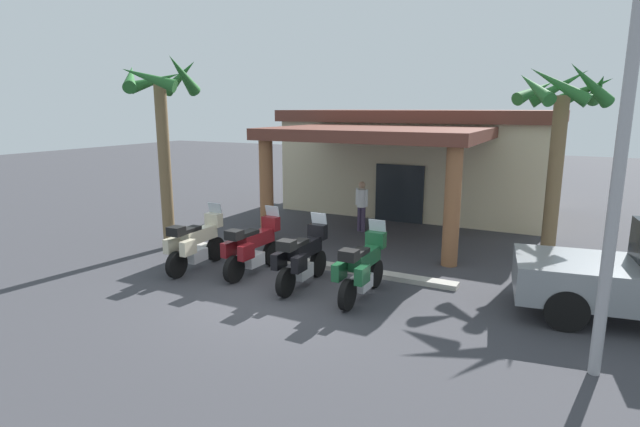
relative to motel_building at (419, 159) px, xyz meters
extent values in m
plane|color=#38383D|center=(0.01, -10.73, -2.09)|extent=(80.00, 80.00, 0.00)
cube|color=beige|center=(0.00, 0.29, -0.30)|extent=(10.04, 5.31, 3.58)
cube|color=#1E2328|center=(0.01, -2.41, -1.04)|extent=(1.80, 0.11, 2.10)
cube|color=brown|center=(0.02, -4.78, 1.23)|extent=(6.55, 4.88, 0.35)
cylinder|color=brown|center=(-2.84, -6.82, -0.52)|extent=(0.42, 0.42, 3.15)
cylinder|color=brown|center=(2.89, -6.80, -0.52)|extent=(0.42, 0.42, 3.15)
cube|color=brown|center=(0.00, 0.29, 1.71)|extent=(10.44, 5.72, 0.44)
cylinder|color=black|center=(-2.88, -9.33, -1.76)|extent=(0.16, 0.66, 0.66)
cylinder|color=black|center=(-2.83, -10.88, -1.76)|extent=(0.16, 0.66, 0.66)
cube|color=silver|center=(-2.86, -10.13, -1.72)|extent=(0.34, 0.57, 0.32)
cube|color=beige|center=(-2.86, -9.98, -1.21)|extent=(0.34, 1.16, 0.34)
cube|color=black|center=(-2.85, -10.33, -0.99)|extent=(0.30, 0.61, 0.10)
cube|color=beige|center=(-2.88, -9.35, -0.94)|extent=(0.45, 0.25, 0.36)
cube|color=#B2BCC6|center=(-2.88, -9.27, -0.66)|extent=(0.40, 0.13, 0.36)
cube|color=beige|center=(-3.10, -10.74, -1.33)|extent=(0.19, 0.45, 0.36)
cube|color=beige|center=(-2.58, -10.72, -1.33)|extent=(0.19, 0.45, 0.36)
cube|color=black|center=(-2.83, -10.83, -0.92)|extent=(0.37, 0.33, 0.22)
cylinder|color=black|center=(-1.29, -8.97, -1.76)|extent=(0.17, 0.67, 0.66)
cylinder|color=black|center=(-1.36, -10.52, -1.76)|extent=(0.17, 0.67, 0.66)
cube|color=silver|center=(-1.33, -9.77, -1.72)|extent=(0.35, 0.57, 0.32)
cube|color=maroon|center=(-1.32, -9.62, -1.21)|extent=(0.36, 1.16, 0.34)
cube|color=black|center=(-1.34, -9.97, -0.99)|extent=(0.31, 0.61, 0.10)
cube|color=maroon|center=(-1.29, -8.99, -0.94)|extent=(0.45, 0.26, 0.36)
cube|color=#B2BCC6|center=(-1.28, -8.91, -0.66)|extent=(0.41, 0.14, 0.36)
cube|color=maroon|center=(-1.61, -10.36, -1.33)|extent=(0.20, 0.45, 0.36)
cube|color=maroon|center=(-1.09, -10.38, -1.33)|extent=(0.20, 0.45, 0.36)
cube|color=black|center=(-1.36, -10.47, -0.92)|extent=(0.38, 0.34, 0.22)
cylinder|color=black|center=(0.20, -9.18, -1.76)|extent=(0.14, 0.66, 0.66)
cylinder|color=black|center=(0.21, -10.73, -1.76)|extent=(0.14, 0.66, 0.66)
cube|color=silver|center=(0.20, -9.98, -1.72)|extent=(0.32, 0.56, 0.32)
cube|color=black|center=(0.20, -9.83, -1.21)|extent=(0.31, 1.15, 0.34)
cube|color=black|center=(0.21, -10.18, -0.99)|extent=(0.28, 0.60, 0.10)
cube|color=black|center=(0.20, -9.20, -0.94)|extent=(0.44, 0.24, 0.36)
cube|color=#B2BCC6|center=(0.20, -9.12, -0.66)|extent=(0.40, 0.12, 0.36)
cube|color=black|center=(-0.05, -10.58, -1.33)|extent=(0.18, 0.44, 0.36)
cube|color=black|center=(0.47, -10.58, -1.33)|extent=(0.18, 0.44, 0.36)
cube|color=black|center=(0.21, -10.68, -0.92)|extent=(0.36, 0.32, 0.22)
cylinder|color=black|center=(1.74, -9.24, -1.76)|extent=(0.15, 0.66, 0.66)
cylinder|color=black|center=(1.73, -10.79, -1.76)|extent=(0.15, 0.66, 0.66)
cube|color=silver|center=(1.74, -10.04, -1.72)|extent=(0.32, 0.56, 0.32)
cube|color=#19512D|center=(1.74, -9.89, -1.21)|extent=(0.31, 1.15, 0.34)
cube|color=black|center=(1.73, -10.24, -0.99)|extent=(0.28, 0.60, 0.10)
cube|color=#19512D|center=(1.74, -9.26, -0.94)|extent=(0.44, 0.24, 0.36)
cube|color=#B2BCC6|center=(1.74, -9.18, -0.66)|extent=(0.40, 0.12, 0.36)
cube|color=#19512D|center=(1.47, -10.64, -1.33)|extent=(0.18, 0.44, 0.36)
cube|color=#19512D|center=(1.99, -10.64, -1.33)|extent=(0.18, 0.44, 0.36)
cube|color=black|center=(1.73, -10.74, -0.92)|extent=(0.36, 0.32, 0.22)
cylinder|color=#3F334C|center=(-0.55, -4.46, -1.67)|extent=(0.14, 0.14, 0.85)
cylinder|color=#3F334C|center=(-0.72, -4.40, -1.67)|extent=(0.14, 0.14, 0.85)
cylinder|color=white|center=(-0.63, -4.43, -0.94)|extent=(0.32, 0.32, 0.60)
cylinder|color=white|center=(-0.42, -4.51, -0.91)|extent=(0.09, 0.09, 0.57)
cylinder|color=white|center=(-0.84, -4.35, -0.91)|extent=(0.09, 0.09, 0.57)
sphere|color=tan|center=(-0.63, -4.43, -0.50)|extent=(0.23, 0.23, 0.23)
cylinder|color=black|center=(5.50, -8.09, -1.69)|extent=(0.83, 0.37, 0.80)
cylinder|color=black|center=(5.76, -9.77, -1.69)|extent=(0.83, 0.37, 0.80)
cylinder|color=brown|center=(-4.97, -8.91, 0.29)|extent=(0.34, 0.34, 4.75)
cone|color=#236028|center=(-4.23, -8.76, 2.93)|extent=(0.62, 1.47, 1.17)
cone|color=#236028|center=(-4.87, -8.16, 2.90)|extent=(1.50, 0.55, 1.10)
cone|color=#236028|center=(-5.56, -8.45, 2.80)|extent=(1.22, 1.44, 0.79)
cone|color=#236028|center=(-5.52, -9.42, 2.85)|extent=(1.30, 1.35, 0.95)
cone|color=#236028|center=(-4.68, -9.59, 2.80)|extent=(1.55, 0.94, 0.81)
cylinder|color=brown|center=(5.16, -4.81, 0.12)|extent=(0.39, 0.39, 4.43)
cone|color=#236028|center=(5.97, -4.73, 2.50)|extent=(0.53, 1.67, 0.88)
cone|color=#236028|center=(5.71, -4.22, 2.49)|extent=(1.45, 1.38, 0.85)
cone|color=#236028|center=(5.03, -4.02, 2.59)|extent=(1.60, 0.62, 1.15)
cone|color=#236028|center=(4.46, -4.42, 2.48)|extent=(1.13, 1.61, 0.83)
cone|color=#236028|center=(4.51, -5.28, 2.55)|extent=(1.23, 1.52, 1.02)
cone|color=#236028|center=(5.08, -5.62, 2.58)|extent=(1.60, 0.52, 1.14)
cone|color=#236028|center=(5.76, -5.35, 2.61)|extent=(1.30, 1.39, 1.20)
cylinder|color=#99999E|center=(6.23, -11.30, 0.91)|extent=(0.18, 0.18, 6.00)
cube|color=#ADA89E|center=(-0.56, -8.51, -2.03)|extent=(8.12, 0.36, 0.12)
camera|label=1|loc=(5.69, -19.66, 2.02)|focal=28.01mm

